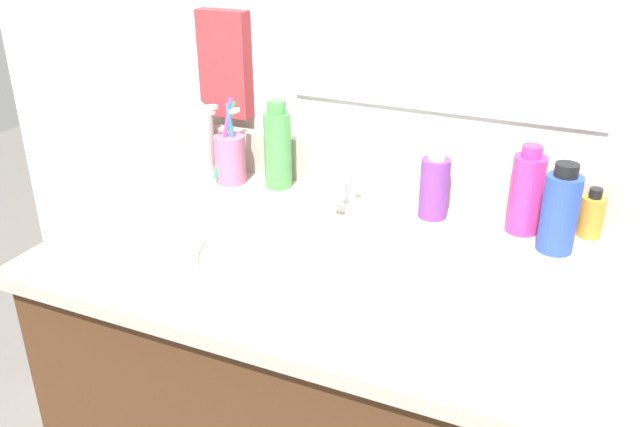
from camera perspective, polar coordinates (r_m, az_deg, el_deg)
countertop at (r=1.13m, az=0.36°, el=-3.84°), size 0.91×0.57×0.02m
backsplash at (r=1.34m, az=5.07°, el=3.53°), size 0.91×0.02×0.09m
back_wall at (r=1.46m, az=5.62°, el=-2.18°), size 2.01×0.04×1.30m
towel_ring at (r=1.44m, az=-7.96°, el=17.21°), size 0.10×0.01×0.10m
hand_towel at (r=1.45m, az=-8.05°, el=12.41°), size 0.11×0.04×0.22m
sink_basin at (r=1.13m, az=-1.30°, el=-4.84°), size 0.40×0.40×0.11m
faucet at (r=1.26m, az=2.44°, el=1.49°), size 0.16×0.10×0.08m
bottle_cream_purple at (r=1.24m, az=9.65°, el=2.27°), size 0.05×0.05×0.13m
bottle_oil_amber at (r=1.25m, az=22.00°, el=-0.15°), size 0.04×0.04×0.09m
bottle_toner_green at (r=1.35m, az=-3.60°, el=5.60°), size 0.05×0.05×0.18m
bottle_lotion_white at (r=1.45m, az=-10.12°, el=6.36°), size 0.06×0.06×0.17m
bottle_soap_pink at (r=1.22m, az=17.07°, el=1.72°), size 0.06×0.06×0.16m
bottle_shampoo_blue at (r=1.17m, az=19.64°, el=0.19°), size 0.06×0.06×0.15m
cup_pink at (r=1.39m, az=-7.62°, el=4.76°), size 0.06×0.07×0.18m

